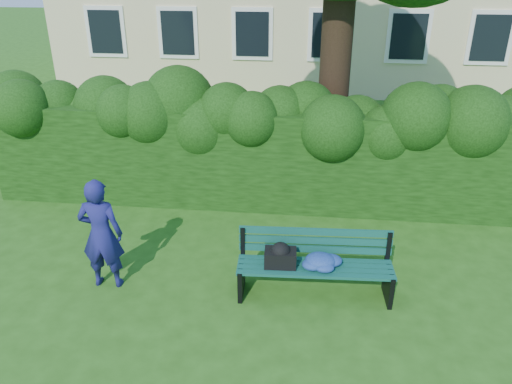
# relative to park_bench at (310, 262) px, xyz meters

# --- Properties ---
(ground) EXTENTS (80.00, 80.00, 0.00)m
(ground) POSITION_rel_park_bench_xyz_m (-0.86, 0.56, -0.50)
(ground) COLOR #265315
(ground) RESTS_ON ground
(hedge) EXTENTS (10.00, 1.00, 1.80)m
(hedge) POSITION_rel_park_bench_xyz_m (-0.86, 2.76, 0.40)
(hedge) COLOR black
(hedge) RESTS_ON ground
(park_bench) EXTENTS (2.10, 0.66, 0.89)m
(park_bench) POSITION_rel_park_bench_xyz_m (0.00, 0.00, 0.00)
(park_bench) COLOR #0E4639
(park_bench) RESTS_ON ground
(man_reading) EXTENTS (0.61, 0.42, 1.61)m
(man_reading) POSITION_rel_park_bench_xyz_m (-2.82, -0.10, 0.30)
(man_reading) COLOR navy
(man_reading) RESTS_ON ground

